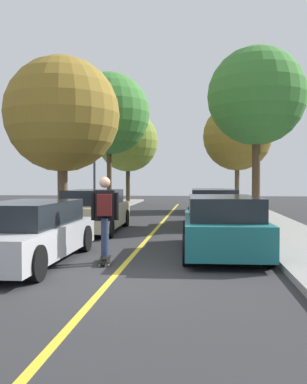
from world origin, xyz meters
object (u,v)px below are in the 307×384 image
street_tree_left_nearest (62,115)px  street_tree_left_near (109,114)px  parked_car_left_nearest (28,232)px  street_tree_left_far (128,141)px  street_tree_right_nearest (257,97)px  parked_car_right_far (209,200)px  streetlamp (94,156)px  parked_car_right_near (213,208)px  skateboard (105,259)px  skateboarder (105,213)px  parked_car_left_near (94,211)px  street_tree_right_near (237,137)px  parked_car_right_nearest (222,225)px

street_tree_left_nearest → street_tree_left_near: bearing=90.0°
parked_car_left_nearest → street_tree_left_far: 22.89m
street_tree_left_nearest → street_tree_right_nearest: 7.55m
parked_car_right_far → streetlamp: size_ratio=0.86×
parked_car_right_near → skateboard: (-2.50, -7.66, -0.61)m
skateboarder → parked_car_right_far: bearing=80.3°
parked_car_right_near → street_tree_left_nearest: (-5.80, -0.42, 3.59)m
street_tree_left_near → skateboard: bearing=-78.2°
street_tree_left_nearest → street_tree_left_far: size_ratio=0.95×
street_tree_left_near → streetlamp: street_tree_left_near is taller
parked_car_left_near → street_tree_left_far: bearing=95.6°
street_tree_right_nearest → skateboarder: 9.94m
parked_car_right_far → streetlamp: (-5.89, -1.90, 2.37)m
streetlamp → skateboard: size_ratio=5.75×
street_tree_right_nearest → skateboard: (-4.16, -8.10, -4.90)m
street_tree_right_near → skateboard: (-4.16, -16.39, -4.21)m
parked_car_right_near → parked_car_left_nearest: bearing=-118.1°
street_tree_left_far → parked_car_left_near: bearing=-84.4°
parked_car_right_near → skateboarder: (-2.50, -7.70, 0.38)m
parked_car_left_near → parked_car_right_near: size_ratio=1.06×
parked_car_right_far → street_tree_left_nearest: (-5.80, -7.29, 3.63)m
parked_car_right_far → street_tree_right_near: (1.66, 1.85, 3.64)m
parked_car_right_nearest → street_tree_left_near: 16.25m
parked_car_right_nearest → parked_car_right_near: parked_car_right_near is taller
street_tree_left_near → skateboarder: street_tree_left_near is taller
parked_car_right_nearest → street_tree_right_near: (1.66, 14.92, 3.61)m
street_tree_left_nearest → street_tree_left_near: street_tree_left_near is taller
parked_car_right_nearest → skateboarder: skateboarder is taller
parked_car_right_nearest → skateboarder: (-2.50, -1.50, 0.39)m
parked_car_left_nearest → parked_car_right_far: size_ratio=1.06×
parked_car_left_nearest → skateboard: size_ratio=5.24×
street_tree_right_nearest → parked_car_right_far: bearing=104.5°
parked_car_right_far → skateboard: parked_car_right_far is taller
parked_car_right_far → skateboard: 14.76m
street_tree_left_near → street_tree_right_nearest: size_ratio=1.17×
parked_car_right_nearest → skateboard: bearing=-149.7°
parked_car_left_nearest → skateboarder: 1.70m
parked_car_right_near → skateboard: parked_car_right_near is taller
street_tree_left_nearest → street_tree_right_nearest: bearing=6.6°
parked_car_right_near → street_tree_right_near: (1.66, 8.72, 3.60)m
street_tree_left_nearest → street_tree_right_near: (7.46, 9.15, 0.01)m
parked_car_right_nearest → skateboard: size_ratio=5.26×
parked_car_right_nearest → streetlamp: (-5.90, 11.16, 2.33)m
parked_car_right_near → street_tree_right_nearest: 4.63m
skateboard → street_tree_left_far: bearing=98.4°
parked_car_right_nearest → street_tree_left_nearest: size_ratio=0.71×
parked_car_right_far → street_tree_left_near: bearing=167.6°
street_tree_right_near → street_tree_right_nearest: bearing=-90.0°
street_tree_right_near → streetlamp: bearing=-153.5°
street_tree_right_near → parked_car_right_nearest: bearing=-96.3°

